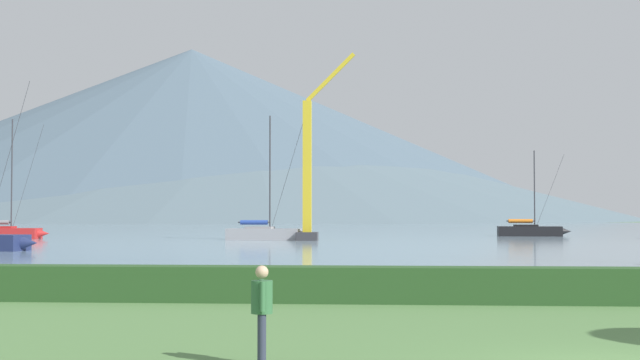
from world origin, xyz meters
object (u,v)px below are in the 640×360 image
object	(u,v)px
dock_crane	(309,179)
sailboat_slip_1	(530,230)
sailboat_slip_4	(6,232)
person_seated_viewer	(262,306)
sailboat_slip_6	(265,233)

from	to	relation	value
dock_crane	sailboat_slip_1	bearing A→B (deg)	38.12
sailboat_slip_4	person_seated_viewer	xyz separation A→B (m)	(36.28, -74.01, 0.29)
sailboat_slip_1	sailboat_slip_6	world-z (taller)	sailboat_slip_6
person_seated_viewer	dock_crane	size ratio (longest dim) A/B	0.09
sailboat_slip_1	person_seated_viewer	size ratio (longest dim) A/B	5.89
sailboat_slip_6	dock_crane	size ratio (longest dim) A/B	0.67
person_seated_viewer	dock_crane	xyz separation A→B (m)	(-5.21, 70.19, 4.86)
sailboat_slip_4	dock_crane	bearing A→B (deg)	-9.21
sailboat_slip_6	dock_crane	bearing A→B (deg)	-8.94
person_seated_viewer	sailboat_slip_6	bearing A→B (deg)	88.06
sailboat_slip_4	sailboat_slip_6	distance (m)	26.88
sailboat_slip_4	dock_crane	world-z (taller)	dock_crane
sailboat_slip_1	sailboat_slip_4	world-z (taller)	sailboat_slip_4
sailboat_slip_1	sailboat_slip_6	xyz separation A→B (m)	(-27.92, -17.39, 0.02)
sailboat_slip_4	dock_crane	distance (m)	31.72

